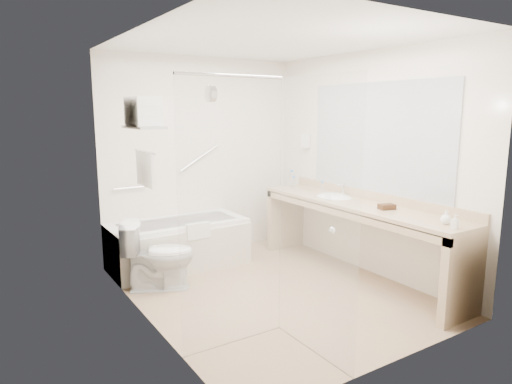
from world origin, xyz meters
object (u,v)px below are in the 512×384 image
toilet (158,255)px  water_bottle_left (322,189)px  bathtub (179,244)px  vanity_counter (356,221)px  amenity_basket (387,207)px

toilet → water_bottle_left: (1.92, -0.33, 0.57)m
bathtub → vanity_counter: bearing=-42.4°
vanity_counter → toilet: size_ratio=3.68×
toilet → water_bottle_left: bearing=-75.0°
bathtub → amenity_basket: amenity_basket is taller
water_bottle_left → vanity_counter: bearing=-84.6°
bathtub → water_bottle_left: (1.47, -0.86, 0.66)m
bathtub → toilet: toilet is taller
bathtub → amenity_basket: bearing=-49.4°
amenity_basket → water_bottle_left: water_bottle_left is taller
toilet → water_bottle_left: water_bottle_left is taller
vanity_counter → water_bottle_left: size_ratio=15.24×
bathtub → water_bottle_left: bearing=-30.4°
vanity_counter → water_bottle_left: water_bottle_left is taller
bathtub → amenity_basket: size_ratio=10.03×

